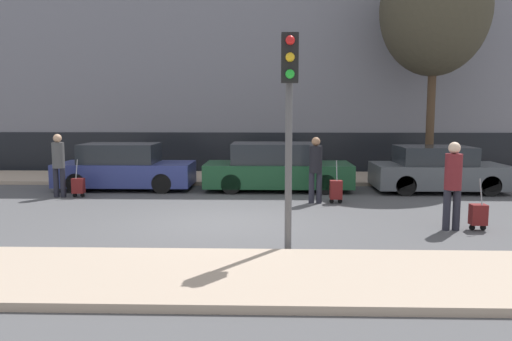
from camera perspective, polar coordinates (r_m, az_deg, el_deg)
name	(u,v)px	position (r m, az deg, el deg)	size (l,w,h in m)	color
ground_plane	(221,223)	(11.09, -4.01, -5.97)	(80.00, 80.00, 0.00)	#4C4C4F
sidewalk_near	(196,276)	(7.49, -6.90, -11.85)	(28.00, 2.50, 0.12)	tan
sidewalk_far	(240,178)	(17.96, -1.81, -0.85)	(28.00, 3.00, 0.12)	tan
building_facade	(245,21)	(21.99, -1.24, 16.70)	(28.00, 3.39, 12.48)	slate
parked_car_0	(125,168)	(16.21, -14.79, 0.27)	(4.18, 1.75, 1.44)	navy
parked_car_1	(276,168)	(15.53, 2.33, 0.26)	(4.52, 1.85, 1.47)	#194728
parked_car_2	(437,170)	(16.22, 19.99, 0.02)	(3.92, 1.91, 1.39)	#4C5156
pedestrian_left	(58,161)	(15.25, -21.64, 0.99)	(0.35, 0.34, 1.81)	#23232D
trolley_left	(78,186)	(15.11, -19.65, -1.66)	(0.34, 0.29, 1.09)	maroon
pedestrian_center	(316,166)	(13.32, 6.83, 0.55)	(0.35, 0.34, 1.77)	#23232D
trolley_center	(336,190)	(13.46, 9.13, -2.19)	(0.34, 0.29, 1.16)	maroon
pedestrian_right	(453,180)	(10.96, 21.59, -1.03)	(0.35, 0.34, 1.83)	#23232D
trolley_right	(478,215)	(11.27, 24.06, -4.63)	(0.34, 0.29, 1.08)	maroon
traffic_light	(289,99)	(8.41, 3.82, 8.15)	(0.28, 0.47, 3.71)	#515154
parked_bicycle	(253,167)	(17.62, -0.30, 0.42)	(1.77, 0.06, 0.96)	black
bare_tree_near_crossing	(435,10)	(18.71, 19.76, 16.91)	(3.67, 3.67, 8.00)	#4C3826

